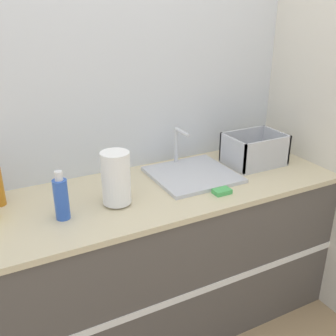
% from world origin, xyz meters
% --- Properties ---
extents(wall_back, '(4.56, 0.06, 2.60)m').
position_xyz_m(wall_back, '(0.00, 0.70, 1.30)').
color(wall_back, silver).
rests_on(wall_back, ground_plane).
extents(wall_right, '(0.06, 2.67, 2.60)m').
position_xyz_m(wall_right, '(1.11, 0.33, 1.30)').
color(wall_right, beige).
rests_on(wall_right, ground_plane).
extents(counter_cabinet, '(2.19, 0.69, 0.88)m').
position_xyz_m(counter_cabinet, '(0.00, 0.33, 0.44)').
color(counter_cabinet, '#514C47').
rests_on(counter_cabinet, ground_plane).
extents(sink, '(0.44, 0.43, 0.23)m').
position_xyz_m(sink, '(0.33, 0.39, 0.90)').
color(sink, silver).
rests_on(sink, counter_cabinet).
extents(paper_towel_roll, '(0.14, 0.14, 0.27)m').
position_xyz_m(paper_towel_roll, '(-0.16, 0.27, 1.02)').
color(paper_towel_roll, '#4C4C51').
rests_on(paper_towel_roll, counter_cabinet).
extents(dish_rack, '(0.33, 0.25, 0.19)m').
position_xyz_m(dish_rack, '(0.75, 0.38, 0.95)').
color(dish_rack, '#B7BABF').
rests_on(dish_rack, counter_cabinet).
extents(bottle_blue, '(0.06, 0.06, 0.23)m').
position_xyz_m(bottle_blue, '(-0.43, 0.25, 0.98)').
color(bottle_blue, '#2D56B7').
rests_on(bottle_blue, counter_cabinet).
extents(sponge, '(0.09, 0.06, 0.02)m').
position_xyz_m(sponge, '(0.35, 0.13, 0.89)').
color(sponge, '#4CB259').
rests_on(sponge, counter_cabinet).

